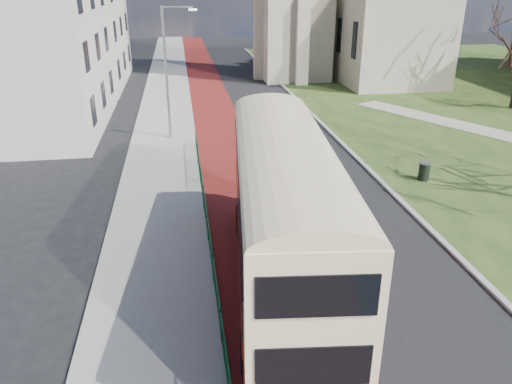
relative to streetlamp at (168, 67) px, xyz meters
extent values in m
plane|color=black|center=(4.35, -18.00, -4.59)|extent=(160.00, 160.00, 0.00)
cube|color=black|center=(5.85, 2.00, -4.59)|extent=(9.00, 120.00, 0.01)
cube|color=#591414|center=(3.15, 2.00, -4.59)|extent=(3.40, 120.00, 0.01)
cube|color=gray|center=(-0.65, 2.00, -4.53)|extent=(4.00, 120.00, 0.12)
cube|color=#999993|center=(1.35, 2.00, -4.53)|extent=(0.25, 120.00, 0.13)
cube|color=#999993|center=(10.45, 4.00, -4.53)|extent=(0.25, 80.00, 0.13)
cylinder|color=#0E3D22|center=(1.40, -14.00, -3.49)|extent=(0.04, 24.00, 0.04)
cylinder|color=#0E3D22|center=(1.40, -14.00, -4.44)|extent=(0.04, 24.00, 0.04)
cube|color=gray|center=(20.85, 20.00, -0.09)|extent=(9.00, 18.00, 9.00)
cube|color=beige|center=(-9.65, 4.00, 1.66)|extent=(10.00, 14.00, 12.50)
cube|color=beige|center=(-9.65, 20.00, 0.91)|extent=(10.00, 16.00, 11.00)
cylinder|color=gray|center=(-0.15, 0.00, -0.47)|extent=(0.16, 0.16, 8.00)
cylinder|color=gray|center=(0.75, 0.00, 3.43)|extent=(1.80, 0.10, 0.10)
cube|color=silver|center=(1.65, 0.00, 3.28)|extent=(0.50, 0.18, 0.12)
cube|color=#A61D0F|center=(3.60, -17.73, -3.47)|extent=(4.01, 12.37, 1.10)
cube|color=#FAE2AB|center=(3.60, -17.73, -1.31)|extent=(3.97, 12.31, 3.20)
cube|color=black|center=(2.26, -17.26, -2.31)|extent=(1.05, 9.92, 1.05)
cube|color=black|center=(5.02, -17.54, -2.31)|extent=(1.05, 9.92, 1.05)
cube|color=black|center=(2.22, -17.59, -0.65)|extent=(1.14, 10.89, 0.99)
cube|color=black|center=(4.99, -17.87, -0.65)|extent=(1.14, 10.89, 0.99)
cube|color=black|center=(4.20, -11.72, -2.31)|extent=(2.47, 0.33, 1.16)
cube|color=black|center=(4.20, -11.72, -0.65)|extent=(2.47, 0.33, 0.99)
cube|color=orange|center=(4.20, -11.72, -0.02)|extent=(1.97, 0.29, 0.33)
cylinder|color=black|center=(2.73, -13.49, -4.02)|extent=(0.44, 1.18, 1.15)
cylinder|color=black|center=(5.30, -13.75, -4.02)|extent=(0.44, 1.18, 1.15)
cylinder|color=black|center=(1.96, -21.23, -4.02)|extent=(0.44, 1.18, 1.15)
cylinder|color=black|center=(4.53, -21.49, -4.02)|extent=(0.44, 1.18, 1.15)
cylinder|color=black|center=(12.70, -9.23, -4.11)|extent=(0.57, 0.57, 0.90)
cylinder|color=gray|center=(12.70, -9.23, -3.63)|extent=(0.61, 0.61, 0.06)
camera|label=1|loc=(0.65, -31.45, 4.91)|focal=35.00mm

